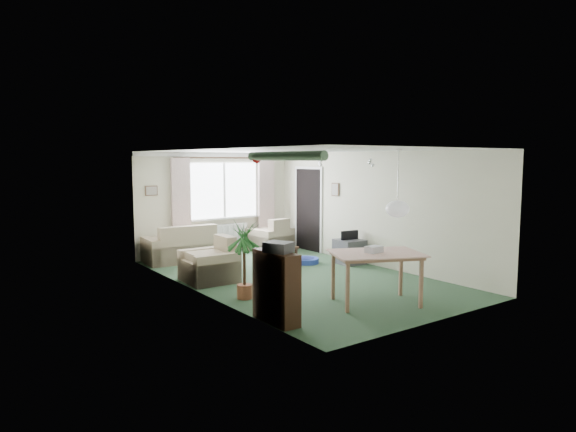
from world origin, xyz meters
TOP-DOWN VIEW (x-y plane):
  - ground at (0.00, 0.00)m, footprint 6.50×6.50m
  - window at (0.20, 3.23)m, footprint 1.80×0.03m
  - curtain_rod at (0.20, 3.15)m, footprint 2.60×0.03m
  - curtain_left at (-0.95, 3.13)m, footprint 0.45×0.08m
  - curtain_right at (1.35, 3.13)m, footprint 0.45×0.08m
  - radiator at (0.20, 3.19)m, footprint 1.20×0.10m
  - doorway at (1.99, 2.20)m, footprint 0.03×0.95m
  - pendant_lamp at (0.20, -2.30)m, footprint 0.36×0.36m
  - tinsel_garland at (-1.92, -2.30)m, footprint 1.60×1.60m
  - bauble_cluster_a at (1.30, 0.90)m, footprint 0.20×0.20m
  - bauble_cluster_b at (1.60, -0.30)m, footprint 0.20×0.20m
  - wall_picture_back at (-1.60, 3.23)m, footprint 0.28×0.03m
  - wall_picture_right at (1.98, 1.20)m, footprint 0.03×0.24m
  - sofa at (-1.10, 2.75)m, footprint 1.69×0.97m
  - armchair_corner at (1.20, 2.73)m, footprint 1.03×0.99m
  - armchair_left at (-1.50, 0.70)m, footprint 0.90×0.95m
  - coffee_table at (0.40, 1.14)m, footprint 0.92×0.71m
  - photo_frame at (0.32, 1.10)m, footprint 0.12×0.05m
  - bookshelf at (-1.84, -1.98)m, footprint 0.28×0.81m
  - hifi_box at (-1.85, -2.05)m, footprint 0.39×0.43m
  - houseplant at (-1.58, -0.70)m, footprint 0.64×0.64m
  - dining_table at (-0.07, -2.13)m, footprint 1.49×1.28m
  - gift_box at (-0.10, -2.11)m, footprint 0.26×0.20m
  - tv_cube at (1.70, 0.40)m, footprint 0.57×0.61m
  - pet_bed at (0.96, 0.97)m, footprint 0.60×0.60m

SIDE VIEW (x-z plane):
  - ground at x=0.00m, z-range 0.00..0.00m
  - pet_bed at x=0.96m, z-range 0.00..0.11m
  - coffee_table at x=0.40m, z-range 0.00..0.37m
  - tv_cube at x=1.70m, z-range 0.00..0.52m
  - dining_table at x=-0.07m, z-range 0.00..0.79m
  - radiator at x=0.20m, z-range 0.12..0.68m
  - armchair_corner at x=1.20m, z-range 0.00..0.81m
  - sofa at x=-1.10m, z-range 0.00..0.82m
  - armchair_left at x=-1.50m, z-range 0.00..0.82m
  - photo_frame at x=0.32m, z-range 0.37..0.53m
  - bookshelf at x=-1.84m, z-range 0.00..0.99m
  - houseplant at x=-1.58m, z-range 0.00..1.24m
  - gift_box at x=-0.10m, z-range 0.79..0.91m
  - doorway at x=1.99m, z-range 0.00..2.00m
  - hifi_box at x=-1.85m, z-range 0.99..1.13m
  - curtain_left at x=-0.95m, z-range 0.27..2.27m
  - curtain_right at x=1.35m, z-range 0.27..2.27m
  - pendant_lamp at x=0.20m, z-range 1.30..1.66m
  - window at x=0.20m, z-range 0.85..2.15m
  - wall_picture_back at x=-1.60m, z-range 1.44..1.66m
  - wall_picture_right at x=1.98m, z-range 1.40..1.70m
  - bauble_cluster_a at x=1.30m, z-range 2.12..2.32m
  - bauble_cluster_b at x=1.60m, z-range 2.12..2.32m
  - curtain_rod at x=0.20m, z-range 2.25..2.29m
  - tinsel_garland at x=-1.92m, z-range 2.22..2.34m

